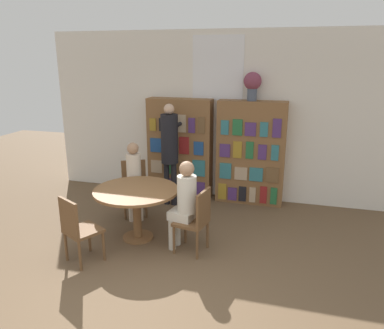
# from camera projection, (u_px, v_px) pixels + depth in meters

# --- Properties ---
(ground_plane) EXTENTS (16.00, 16.00, 0.00)m
(ground_plane) POSITION_uv_depth(u_px,v_px,m) (143.00, 312.00, 3.88)
(ground_plane) COLOR brown
(wall_back) EXTENTS (6.40, 0.07, 3.00)m
(wall_back) POSITION_uv_depth(u_px,v_px,m) (217.00, 116.00, 6.76)
(wall_back) COLOR silver
(wall_back) RESTS_ON ground_plane
(bookshelf_left) EXTENTS (1.18, 0.34, 1.82)m
(bookshelf_left) POSITION_uv_depth(u_px,v_px,m) (180.00, 148.00, 6.91)
(bookshelf_left) COLOR brown
(bookshelf_left) RESTS_ON ground_plane
(bookshelf_right) EXTENTS (1.18, 0.34, 1.82)m
(bookshelf_right) POSITION_uv_depth(u_px,v_px,m) (251.00, 153.00, 6.57)
(bookshelf_right) COLOR brown
(bookshelf_right) RESTS_ON ground_plane
(flower_vase) EXTENTS (0.30, 0.30, 0.48)m
(flower_vase) POSITION_uv_depth(u_px,v_px,m) (253.00, 83.00, 6.25)
(flower_vase) COLOR #475166
(flower_vase) RESTS_ON bookshelf_right
(reading_table) EXTENTS (1.20, 1.20, 0.75)m
(reading_table) POSITION_uv_depth(u_px,v_px,m) (136.00, 198.00, 5.29)
(reading_table) COLOR brown
(reading_table) RESTS_ON ground_plane
(chair_near_camera) EXTENTS (0.54, 0.54, 0.89)m
(chair_near_camera) POSITION_uv_depth(u_px,v_px,m) (77.00, 227.00, 4.67)
(chair_near_camera) COLOR brown
(chair_near_camera) RESTS_ON ground_plane
(chair_left_side) EXTENTS (0.54, 0.54, 0.89)m
(chair_left_side) POSITION_uv_depth(u_px,v_px,m) (134.00, 185.00, 6.21)
(chair_left_side) COLOR brown
(chair_left_side) RESTS_ON ground_plane
(chair_far_side) EXTENTS (0.46, 0.46, 0.89)m
(chair_far_side) POSITION_uv_depth(u_px,v_px,m) (196.00, 218.00, 4.94)
(chair_far_side) COLOR brown
(chair_far_side) RESTS_ON ground_plane
(seated_reader_left) EXTENTS (0.35, 0.39, 1.25)m
(seated_reader_left) POSITION_uv_depth(u_px,v_px,m) (134.00, 177.00, 5.98)
(seated_reader_left) COLOR beige
(seated_reader_left) RESTS_ON ground_plane
(seated_reader_right) EXTENTS (0.39, 0.31, 1.26)m
(seated_reader_right) POSITION_uv_depth(u_px,v_px,m) (184.00, 200.00, 4.95)
(seated_reader_right) COLOR beige
(seated_reader_right) RESTS_ON ground_plane
(librarian_standing) EXTENTS (0.29, 0.56, 1.79)m
(librarian_standing) POSITION_uv_depth(u_px,v_px,m) (170.00, 144.00, 6.40)
(librarian_standing) COLOR black
(librarian_standing) RESTS_ON ground_plane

